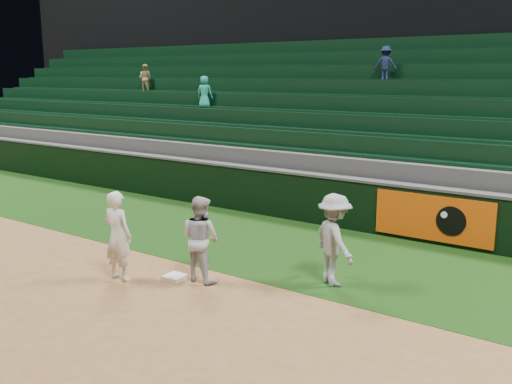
# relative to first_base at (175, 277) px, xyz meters

# --- Properties ---
(ground) EXTENTS (70.00, 70.00, 0.00)m
(ground) POSITION_rel_first_base_xyz_m (0.08, -0.15, -0.04)
(ground) COLOR brown
(ground) RESTS_ON ground
(foul_grass) EXTENTS (36.00, 4.20, 0.01)m
(foul_grass) POSITION_rel_first_base_xyz_m (0.08, 2.85, -0.04)
(foul_grass) COLOR black
(foul_grass) RESTS_ON ground
(upper_deck) EXTENTS (40.00, 12.00, 12.00)m
(upper_deck) POSITION_rel_first_base_xyz_m (0.08, 17.30, 5.96)
(upper_deck) COLOR black
(upper_deck) RESTS_ON ground
(first_base) EXTENTS (0.38, 0.38, 0.08)m
(first_base) POSITION_rel_first_base_xyz_m (0.00, 0.00, 0.00)
(first_base) COLOR white
(first_base) RESTS_ON ground
(first_baseman) EXTENTS (0.63, 0.44, 1.64)m
(first_baseman) POSITION_rel_first_base_xyz_m (-0.83, -0.57, 0.78)
(first_baseman) COLOR silver
(first_baseman) RESTS_ON ground
(baserunner) EXTENTS (0.78, 0.62, 1.56)m
(baserunner) POSITION_rel_first_base_xyz_m (0.41, 0.26, 0.74)
(baserunner) COLOR #ADAFB8
(baserunner) RESTS_ON ground
(base_coach) EXTENTS (1.22, 1.08, 1.64)m
(base_coach) POSITION_rel_first_base_xyz_m (2.47, 1.45, 0.79)
(base_coach) COLOR #90919C
(base_coach) RESTS_ON foul_grass
(field_wall) EXTENTS (36.00, 0.45, 1.25)m
(field_wall) POSITION_rel_first_base_xyz_m (0.10, 5.05, 0.59)
(field_wall) COLOR black
(field_wall) RESTS_ON ground
(stadium_seating) EXTENTS (36.00, 5.95, 4.85)m
(stadium_seating) POSITION_rel_first_base_xyz_m (0.07, 8.83, 1.66)
(stadium_seating) COLOR #39393B
(stadium_seating) RESTS_ON ground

